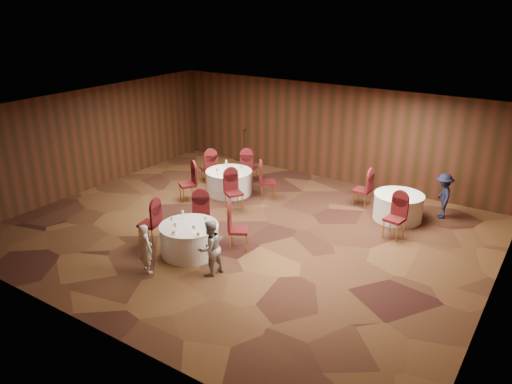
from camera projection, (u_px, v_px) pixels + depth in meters
The scene contains 15 objects.
ground at pixel (246, 231), 13.29m from camera, with size 12.00×12.00×0.00m, color black.
room_shell at pixel (245, 161), 12.57m from camera, with size 12.00×12.00×12.00m.
table_main at pixel (190, 239), 12.03m from camera, with size 1.43×1.43×0.74m.
table_left at pixel (229, 182), 15.73m from camera, with size 1.45×1.45×0.74m.
table_right at pixel (398, 207), 13.89m from camera, with size 1.36×1.36×0.74m.
chairs_main at pixel (196, 221), 12.69m from camera, with size 2.75×2.01×1.00m.
chairs_left at pixel (229, 178), 15.67m from camera, with size 3.08×3.05×1.00m.
chairs_right at pixel (377, 203), 13.78m from camera, with size 2.06×2.05×1.00m.
tabletop_main at pixel (190, 224), 11.70m from camera, with size 1.03×1.07×0.22m.
tabletop_left at pixel (229, 168), 15.57m from camera, with size 0.81×0.86×0.22m.
tabletop_right at pixel (404, 193), 13.43m from camera, with size 0.08×0.08×0.22m.
mic_stand at pixel (244, 161), 17.45m from camera, with size 0.24×0.24×1.59m.
woman_a at pixel (146, 248), 11.14m from camera, with size 0.43×0.28×1.17m, color silver.
woman_b at pixel (210, 248), 11.02m from camera, with size 0.63×0.49×1.30m, color #A5A4A9.
man_c at pixel (443, 196), 13.89m from camera, with size 0.84×0.48×1.31m, color black.
Camera 1 is at (6.84, -9.84, 5.84)m, focal length 35.00 mm.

